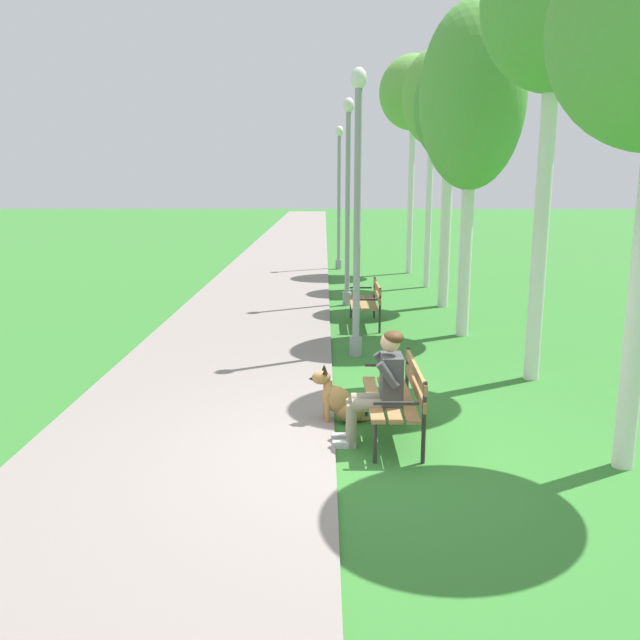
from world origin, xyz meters
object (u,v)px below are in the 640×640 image
at_px(birch_tree_fifth, 432,100).
at_px(birch_tree_sixth, 413,94).
at_px(birch_tree_fourth, 450,112).
at_px(park_bench_near, 398,393).
at_px(lamp_post_near, 357,213).
at_px(lamp_post_mid, 348,201).
at_px(park_bench_mid, 368,299).
at_px(birch_tree_second, 556,7).
at_px(lamp_post_far, 339,196).
at_px(dog_shepherd, 341,401).
at_px(birch_tree_third, 472,99).
at_px(person_seated_on_near_bench, 381,383).

distance_m(birch_tree_fifth, birch_tree_sixth, 2.75).
distance_m(birch_tree_fourth, birch_tree_sixth, 5.54).
relative_size(park_bench_near, birch_tree_fourth, 0.28).
relative_size(lamp_post_near, lamp_post_mid, 0.98).
xyz_separation_m(park_bench_mid, birch_tree_fourth, (1.82, 2.00, 3.70)).
bearing_deg(birch_tree_second, lamp_post_far, 101.80).
relative_size(park_bench_near, park_bench_mid, 1.00).
relative_size(dog_shepherd, birch_tree_second, 0.14).
relative_size(park_bench_near, dog_shepherd, 1.81).
distance_m(dog_shepherd, birch_tree_fifth, 11.33).
distance_m(park_bench_near, birch_tree_fifth, 11.52).
bearing_deg(lamp_post_far, lamp_post_mid, -89.48).
bearing_deg(lamp_post_mid, birch_tree_sixth, 68.84).
height_order(lamp_post_mid, birch_tree_third, birch_tree_third).
bearing_deg(birch_tree_second, lamp_post_near, 152.58).
xyz_separation_m(park_bench_mid, lamp_post_near, (-0.34, -2.30, 1.78)).
distance_m(person_seated_on_near_bench, birch_tree_second, 5.44).
relative_size(birch_tree_second, birch_tree_third, 1.07).
xyz_separation_m(park_bench_mid, lamp_post_mid, (-0.33, 2.11, 1.82)).
xyz_separation_m(person_seated_on_near_bench, lamp_post_far, (-0.14, 14.38, 1.60)).
relative_size(birch_tree_fourth, birch_tree_sixth, 0.85).
distance_m(dog_shepherd, lamp_post_near, 3.68).
bearing_deg(birch_tree_second, lamp_post_mid, 113.26).
relative_size(birch_tree_second, birch_tree_fifth, 1.03).
relative_size(dog_shepherd, lamp_post_mid, 0.18).
relative_size(lamp_post_far, birch_tree_sixth, 0.70).
bearing_deg(park_bench_near, lamp_post_far, 91.40).
distance_m(park_bench_near, dog_shepherd, 0.80).
height_order(lamp_post_far, birch_tree_fifth, birch_tree_fifth).
relative_size(lamp_post_mid, birch_tree_third, 0.78).
bearing_deg(park_bench_mid, birch_tree_third, -27.25).
distance_m(park_bench_near, person_seated_on_near_bench, 0.33).
bearing_deg(lamp_post_near, person_seated_on_near_bench, -88.60).
height_order(birch_tree_fourth, birch_tree_fifth, birch_tree_fifth).
xyz_separation_m(birch_tree_fourth, birch_tree_fifth, (0.04, 2.74, 0.56)).
distance_m(birch_tree_third, birch_tree_fifth, 5.64).
xyz_separation_m(lamp_post_far, birch_tree_second, (2.50, -11.97, 2.66)).
height_order(park_bench_near, lamp_post_near, lamp_post_near).
relative_size(person_seated_on_near_bench, lamp_post_near, 0.28).
bearing_deg(birch_tree_third, birch_tree_fourth, 87.02).
bearing_deg(lamp_post_near, birch_tree_fourth, 63.32).
bearing_deg(lamp_post_far, birch_tree_sixth, -24.04).
distance_m(park_bench_near, birch_tree_third, 6.36).
height_order(lamp_post_mid, birch_tree_sixth, birch_tree_sixth).
bearing_deg(lamp_post_far, park_bench_near, -88.60).
bearing_deg(dog_shepherd, person_seated_on_near_bench, -57.78).
height_order(birch_tree_third, birch_tree_fourth, birch_tree_third).
height_order(birch_tree_fifth, birch_tree_sixth, birch_tree_sixth).
xyz_separation_m(lamp_post_near, lamp_post_far, (-0.05, 10.69, -0.01)).
relative_size(park_bench_mid, lamp_post_far, 0.34).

